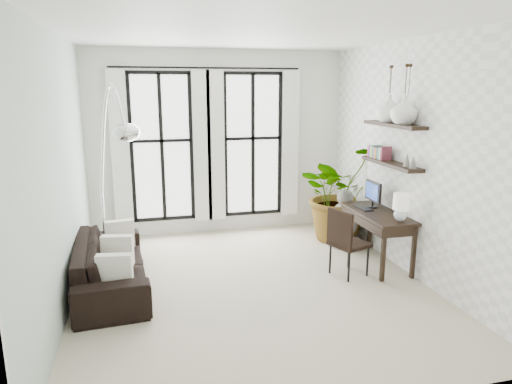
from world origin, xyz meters
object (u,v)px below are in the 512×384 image
object	(u,v)px
sofa	(111,264)
plant	(340,192)
desk_chair	(345,239)
buddha	(344,222)
desk	(379,217)
arc_lamp	(112,135)

from	to	relation	value
sofa	plant	distance (m)	3.90
plant	desk_chair	size ratio (longest dim) A/B	1.72
plant	buddha	world-z (taller)	plant
sofa	desk	size ratio (longest dim) A/B	1.63
arc_lamp	plant	bearing A→B (deg)	12.27
plant	desk_chair	bearing A→B (deg)	-111.22
sofa	desk_chair	distance (m)	3.14
plant	arc_lamp	size ratio (longest dim) A/B	0.63
sofa	arc_lamp	distance (m)	1.68
desk_chair	arc_lamp	size ratio (longest dim) A/B	0.37
plant	desk_chair	world-z (taller)	plant
desk	buddha	bearing A→B (deg)	97.18
plant	buddha	size ratio (longest dim) A/B	1.74
desk	sofa	bearing A→B (deg)	178.00
sofa	desk_chair	size ratio (longest dim) A/B	2.30
buddha	desk	bearing A→B (deg)	-82.82
arc_lamp	desk_chair	bearing A→B (deg)	-13.81
plant	desk_chair	xyz separation A→B (m)	(-0.59, -1.52, -0.28)
desk_chair	arc_lamp	distance (m)	3.40
arc_lamp	buddha	bearing A→B (deg)	6.86
arc_lamp	sofa	bearing A→B (deg)	-107.07
plant	arc_lamp	world-z (taller)	arc_lamp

